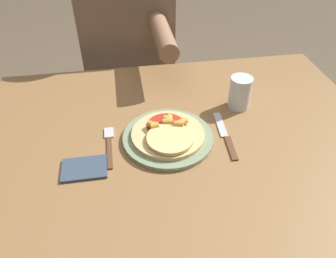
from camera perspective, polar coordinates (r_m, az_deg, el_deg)
name	(u,v)px	position (r m, az deg, el deg)	size (l,w,h in m)	color
dining_table	(182,163)	(1.05, 2.52, -5.86)	(1.23, 0.91, 0.76)	olive
plate	(168,138)	(0.97, 0.00, -1.50)	(0.27, 0.27, 0.01)	gray
pizza	(168,134)	(0.96, 0.06, -0.80)	(0.22, 0.22, 0.04)	#DBBC7A
fork	(109,144)	(0.97, -10.18, -2.60)	(0.03, 0.18, 0.00)	brown
knife	(225,136)	(1.00, 9.97, -1.13)	(0.03, 0.22, 0.00)	brown
drinking_glass	(240,93)	(1.10, 12.42, 6.20)	(0.07, 0.07, 0.11)	silver
napkin	(84,168)	(0.91, -14.35, -6.67)	(0.12, 0.08, 0.01)	#38475B
person_diner	(129,51)	(1.54, -6.83, 13.36)	(0.39, 0.52, 1.25)	#2D2D38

